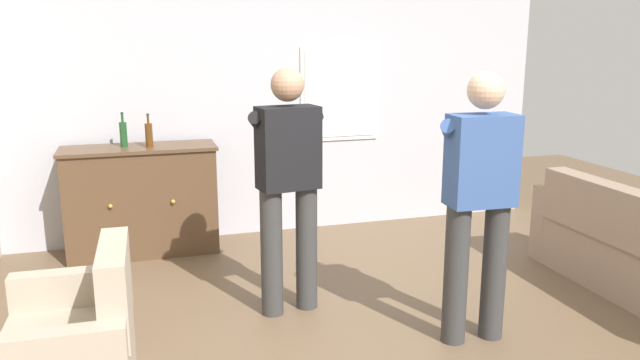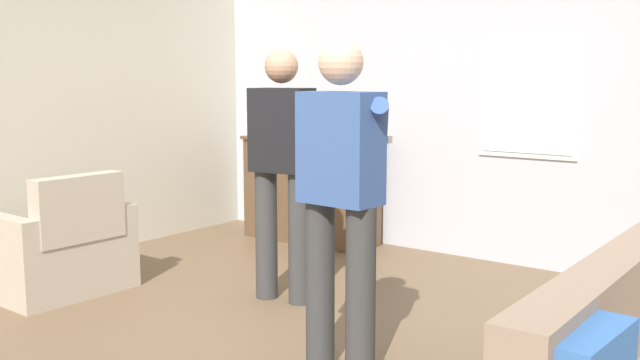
{
  "view_description": "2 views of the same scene",
  "coord_description": "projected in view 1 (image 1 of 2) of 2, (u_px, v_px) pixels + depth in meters",
  "views": [
    {
      "loc": [
        -1.43,
        -3.18,
        1.88
      ],
      "look_at": [
        -0.25,
        0.7,
        0.94
      ],
      "focal_mm": 35.0,
      "sensor_mm": 36.0,
      "label": 1
    },
    {
      "loc": [
        2.56,
        -2.81,
        1.5
      ],
      "look_at": [
        -0.13,
        0.76,
        0.85
      ],
      "focal_mm": 40.0,
      "sensor_mm": 36.0,
      "label": 2
    }
  ],
  "objects": [
    {
      "name": "wall_back_with_window",
      "position": [
        287.0,
        87.0,
        5.95
      ],
      "size": [
        5.2,
        0.15,
        2.8
      ],
      "color": "silver",
      "rests_on": "ground"
    },
    {
      "name": "person_standing_right",
      "position": [
        479.0,
        195.0,
        3.77
      ],
      "size": [
        0.56,
        0.48,
        1.68
      ],
      "color": "#383838",
      "rests_on": "ground"
    },
    {
      "name": "sideboard_cabinet",
      "position": [
        142.0,
        200.0,
        5.43
      ],
      "size": [
        1.3,
        0.49,
        0.96
      ],
      "color": "brown",
      "rests_on": "ground"
    },
    {
      "name": "armchair",
      "position": [
        74.0,
        353.0,
        3.2
      ],
      "size": [
        0.67,
        0.9,
        0.85
      ],
      "color": "#B2A38E",
      "rests_on": "ground"
    },
    {
      "name": "ground",
      "position": [
        393.0,
        352.0,
        3.79
      ],
      "size": [
        10.4,
        10.4,
        0.0
      ],
      "primitive_type": "plane",
      "color": "brown"
    },
    {
      "name": "person_standing_left",
      "position": [
        288.0,
        180.0,
        4.18
      ],
      "size": [
        0.55,
        0.5,
        1.68
      ],
      "color": "#383838",
      "rests_on": "ground"
    },
    {
      "name": "bottle_wine_green",
      "position": [
        123.0,
        134.0,
        5.29
      ],
      "size": [
        0.06,
        0.06,
        0.29
      ],
      "color": "#1E4C23",
      "rests_on": "sideboard_cabinet"
    },
    {
      "name": "bottle_liquor_amber",
      "position": [
        149.0,
        135.0,
        5.28
      ],
      "size": [
        0.06,
        0.06,
        0.29
      ],
      "color": "#593314",
      "rests_on": "sideboard_cabinet"
    }
  ]
}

